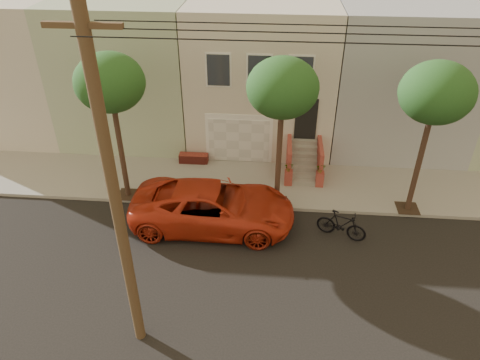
{
  "coord_description": "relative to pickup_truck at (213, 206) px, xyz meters",
  "views": [
    {
      "loc": [
        0.76,
        -11.69,
        11.37
      ],
      "look_at": [
        -0.49,
        3.0,
        1.77
      ],
      "focal_mm": 33.37,
      "sensor_mm": 36.0,
      "label": 1
    }
  ],
  "objects": [
    {
      "name": "house_row",
      "position": [
        1.5,
        8.84,
        2.75
      ],
      "size": [
        33.1,
        11.7,
        7.0
      ],
      "color": "#B9AF9E",
      "rests_on": "sidewalk"
    },
    {
      "name": "tree_right",
      "position": [
        8.0,
        1.55,
        4.36
      ],
      "size": [
        2.7,
        2.57,
        6.3
      ],
      "color": "#2D2116",
      "rests_on": "sidewalk"
    },
    {
      "name": "sidewalk",
      "position": [
        1.5,
        3.0,
        -0.82
      ],
      "size": [
        40.0,
        3.7,
        0.15
      ],
      "primitive_type": "cube",
      "color": "gray",
      "rests_on": "ground"
    },
    {
      "name": "tree_left",
      "position": [
        -4.0,
        1.55,
        4.36
      ],
      "size": [
        2.7,
        2.57,
        6.3
      ],
      "color": "#2D2116",
      "rests_on": "sidewalk"
    },
    {
      "name": "pickup_truck",
      "position": [
        0.0,
        0.0,
        0.0
      ],
      "size": [
        6.43,
        2.98,
        1.78
      ],
      "primitive_type": "imported",
      "rotation": [
        0.0,
        0.0,
        1.57
      ],
      "color": "red",
      "rests_on": "ground"
    },
    {
      "name": "motorcycle",
      "position": [
        5.01,
        -0.35,
        -0.31
      ],
      "size": [
        2.01,
        1.2,
        1.17
      ],
      "primitive_type": "imported",
      "rotation": [
        0.0,
        0.0,
        1.21
      ],
      "color": "black",
      "rests_on": "ground"
    },
    {
      "name": "ground",
      "position": [
        1.5,
        -2.35,
        -0.89
      ],
      "size": [
        90.0,
        90.0,
        0.0
      ],
      "primitive_type": "plane",
      "color": "black",
      "rests_on": "ground"
    },
    {
      "name": "tree_mid",
      "position": [
        2.5,
        1.55,
        4.36
      ],
      "size": [
        2.7,
        2.57,
        6.3
      ],
      "color": "#2D2116",
      "rests_on": "sidewalk"
    }
  ]
}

